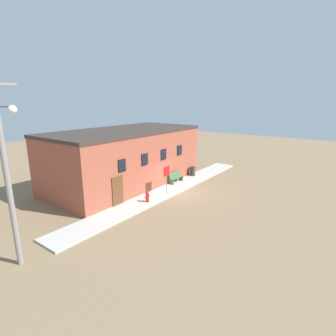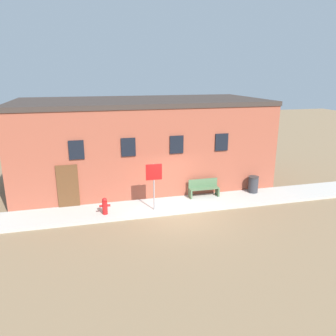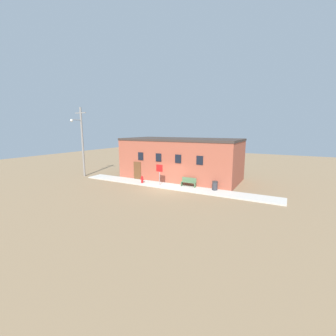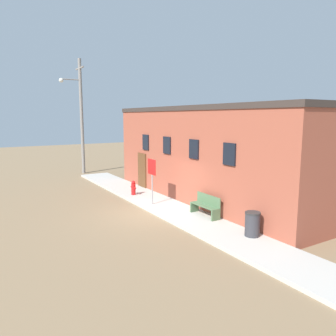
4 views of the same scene
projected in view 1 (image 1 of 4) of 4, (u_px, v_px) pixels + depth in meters
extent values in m
plane|color=#846B4C|center=(180.00, 193.00, 21.44)|extent=(80.00, 80.00, 0.00)
cube|color=#BCB7AD|center=(170.00, 190.00, 22.00)|extent=(21.95, 2.03, 0.13)
cube|color=#9E4C38|center=(126.00, 158.00, 23.30)|extent=(13.86, 6.49, 4.68)
cube|color=#382D28|center=(125.00, 131.00, 22.68)|extent=(13.96, 6.59, 0.24)
cube|color=black|center=(122.00, 165.00, 18.44)|extent=(0.70, 0.08, 0.90)
cube|color=black|center=(145.00, 159.00, 20.34)|extent=(0.70, 0.08, 0.90)
cube|color=black|center=(163.00, 154.00, 22.23)|extent=(0.70, 0.08, 0.90)
cube|color=black|center=(179.00, 150.00, 24.12)|extent=(0.70, 0.08, 0.90)
cube|color=brown|center=(118.00, 192.00, 18.49)|extent=(1.00, 0.08, 2.20)
cylinder|color=red|center=(147.00, 198.00, 19.13)|extent=(0.24, 0.24, 0.63)
sphere|color=red|center=(147.00, 193.00, 19.04)|extent=(0.21, 0.21, 0.21)
cylinder|color=red|center=(146.00, 197.00, 18.96)|extent=(0.13, 0.11, 0.11)
cylinder|color=red|center=(149.00, 196.00, 19.25)|extent=(0.13, 0.11, 0.11)
cylinder|color=gray|center=(167.00, 180.00, 20.68)|extent=(0.06, 0.06, 2.24)
cube|color=red|center=(167.00, 171.00, 20.48)|extent=(0.75, 0.02, 0.75)
cube|color=#4C6B47|center=(172.00, 182.00, 23.14)|extent=(0.08, 0.44, 0.44)
cube|color=#4C6B47|center=(181.00, 178.00, 24.31)|extent=(0.08, 0.44, 0.44)
cube|color=#4C6B47|center=(176.00, 177.00, 23.67)|extent=(1.58, 0.44, 0.04)
cube|color=#4C6B47|center=(175.00, 175.00, 23.72)|extent=(1.58, 0.04, 0.44)
cylinder|color=#333338|center=(193.00, 171.00, 25.87)|extent=(0.53, 0.53, 0.83)
cylinder|color=#2D2D2D|center=(193.00, 167.00, 25.76)|extent=(0.56, 0.56, 0.06)
cylinder|color=gray|center=(6.00, 174.00, 11.08)|extent=(0.24, 0.24, 8.69)
cylinder|color=gray|center=(3.00, 106.00, 9.98)|extent=(0.08, 1.40, 0.08)
sphere|color=silver|center=(12.00, 110.00, 9.60)|extent=(0.32, 0.32, 0.32)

